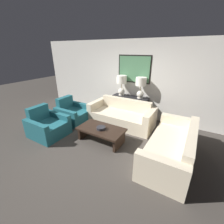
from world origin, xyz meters
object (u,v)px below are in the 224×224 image
object	(u,v)px
decorative_bowl	(101,128)
coffee_table	(101,132)
console_table	(130,107)
armchair_near_camera	(48,126)
table_lamp_left	(122,83)
couch_by_back_wall	(121,116)
armchair_near_back_wall	(73,114)
table_lamp_right	(141,85)
couch_by_side	(172,148)

from	to	relation	value
decorative_bowl	coffee_table	bearing A→B (deg)	128.52
console_table	armchair_near_camera	bearing A→B (deg)	-122.77
table_lamp_left	couch_by_back_wall	distance (m)	1.21
coffee_table	decorative_bowl	distance (m)	0.14
console_table	armchair_near_back_wall	bearing A→B (deg)	-138.73
table_lamp_left	armchair_near_camera	world-z (taller)	table_lamp_left
coffee_table	decorative_bowl	xyz separation A→B (m)	(0.03, -0.04, 0.13)
table_lamp_left	armchair_near_back_wall	bearing A→B (deg)	-131.12
table_lamp_left	couch_by_back_wall	size ratio (longest dim) A/B	0.33
coffee_table	armchair_near_camera	distance (m)	1.60
table_lamp_right	couch_by_back_wall	distance (m)	1.21
couch_by_back_wall	couch_by_side	size ratio (longest dim) A/B	1.00
couch_by_back_wall	couch_by_side	xyz separation A→B (m)	(1.78, -0.97, 0.00)
table_lamp_left	couch_by_back_wall	xyz separation A→B (m)	(0.36, -0.65, -0.95)
couch_by_back_wall	coffee_table	size ratio (longest dim) A/B	1.71
armchair_near_camera	coffee_table	bearing A→B (deg)	18.74
table_lamp_right	coffee_table	size ratio (longest dim) A/B	0.57
armchair_near_back_wall	console_table	bearing A→B (deg)	41.27
coffee_table	armchair_near_camera	size ratio (longest dim) A/B	1.32
couch_by_side	armchair_near_camera	world-z (taller)	armchair_near_camera
couch_by_back_wall	couch_by_side	world-z (taller)	same
armchair_near_back_wall	table_lamp_left	bearing A→B (deg)	48.88
coffee_table	armchair_near_camera	bearing A→B (deg)	-161.26
couch_by_side	decorative_bowl	size ratio (longest dim) A/B	8.93
table_lamp_left	decorative_bowl	distance (m)	2.09
table_lamp_left	armchair_near_back_wall	size ratio (longest dim) A/B	0.75
couch_by_side	armchair_near_back_wall	bearing A→B (deg)	175.00
couch_by_back_wall	armchair_near_camera	size ratio (longest dim) A/B	2.26
decorative_bowl	armchair_near_camera	size ratio (longest dim) A/B	0.25
table_lamp_right	couch_by_side	distance (m)	2.36
table_lamp_left	table_lamp_right	world-z (taller)	same
console_table	decorative_bowl	bearing A→B (deg)	-89.29
table_lamp_left	table_lamp_right	xyz separation A→B (m)	(0.71, 0.00, 0.00)
coffee_table	console_table	bearing A→B (deg)	89.85
table_lamp_right	armchair_near_back_wall	distance (m)	2.50
decorative_bowl	armchair_near_back_wall	size ratio (longest dim) A/B	0.25
console_table	table_lamp_left	bearing A→B (deg)	180.00
couch_by_side	table_lamp_left	bearing A→B (deg)	142.74
couch_by_side	armchair_near_camera	distance (m)	3.39
table_lamp_right	couch_by_back_wall	size ratio (longest dim) A/B	0.33
table_lamp_right	couch_by_side	world-z (taller)	table_lamp_right
decorative_bowl	armchair_near_camera	world-z (taller)	armchair_near_camera
decorative_bowl	armchair_near_camera	bearing A→B (deg)	-162.77
armchair_near_back_wall	couch_by_back_wall	bearing A→B (deg)	24.13
console_table	couch_by_back_wall	world-z (taller)	couch_by_back_wall
coffee_table	armchair_near_back_wall	distance (m)	1.60
table_lamp_right	coffee_table	bearing A→B (deg)	-101.04
coffee_table	decorative_bowl	world-z (taller)	decorative_bowl
console_table	coffee_table	size ratio (longest dim) A/B	1.05
couch_by_back_wall	decorative_bowl	bearing A→B (deg)	-88.92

